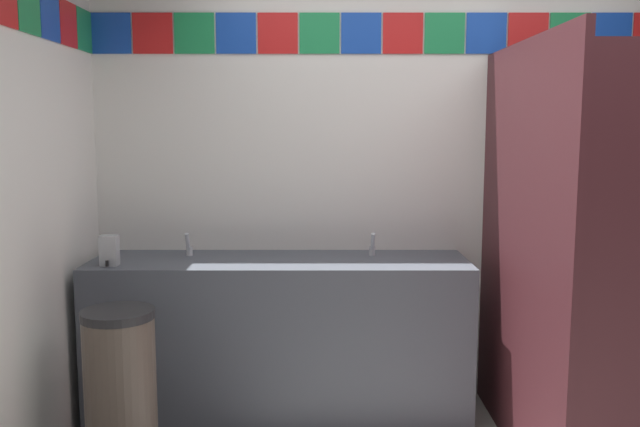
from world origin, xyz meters
name	(u,v)px	position (x,y,z in m)	size (l,w,h in m)	color
wall_back	(419,180)	(0.00, 1.45, 1.30)	(3.79, 0.09, 2.58)	white
vanity_counter	(279,336)	(-0.81, 1.12, 0.45)	(2.07, 0.57, 0.89)	#4C515B
faucet_left	(188,247)	(-1.33, 1.21, 0.94)	(0.04, 0.10, 0.14)	silver
faucet_right	(371,247)	(-0.29, 1.21, 0.94)	(0.04, 0.10, 0.14)	silver
soap_dispenser	(108,251)	(-1.69, 0.96, 0.97)	(0.09, 0.09, 0.16)	#B7BABF
stall_divider	(575,263)	(0.55, 0.45, 1.01)	(0.92, 1.41, 2.02)	#471E23
toilet	(599,374)	(0.90, 0.93, 0.30)	(0.39, 0.49, 0.74)	white
trash_bin	(120,393)	(-1.51, 0.47, 0.39)	(0.33, 0.33, 0.79)	brown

